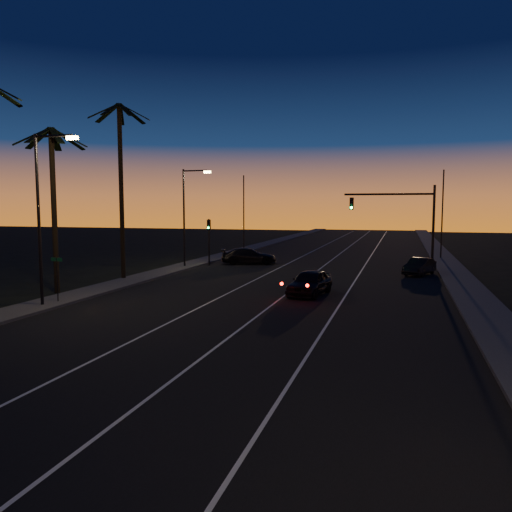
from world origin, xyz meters
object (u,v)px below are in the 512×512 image
(signal_mast, at_px, (403,213))
(lead_car, at_px, (310,282))
(right_car, at_px, (419,266))
(cross_car, at_px, (249,256))

(signal_mast, xyz_separation_m, lead_car, (-5.24, -12.35, -4.01))
(right_car, height_order, cross_car, cross_car)
(signal_mast, bearing_deg, lead_car, -113.00)
(signal_mast, distance_m, cross_car, 14.31)
(right_car, bearing_deg, cross_car, 167.40)
(signal_mast, relative_size, right_car, 1.68)
(right_car, distance_m, cross_car, 15.31)
(lead_car, relative_size, right_car, 1.22)
(lead_car, height_order, cross_car, lead_car)
(signal_mast, bearing_deg, cross_car, 170.99)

